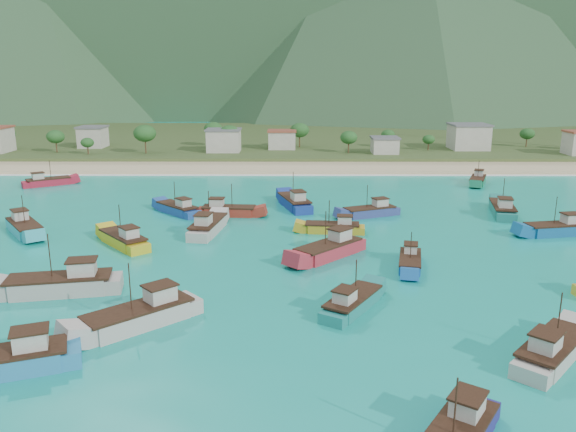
{
  "coord_description": "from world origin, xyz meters",
  "views": [
    {
      "loc": [
        -5.84,
        -63.05,
        23.7
      ],
      "look_at": [
        -6.12,
        18.0,
        3.0
      ],
      "focal_mm": 35.0,
      "sensor_mm": 36.0,
      "label": 1
    }
  ],
  "objects_px": {
    "boat_1": "(24,228)",
    "boat_27": "(352,304)",
    "boat_16": "(478,181)",
    "boat_19": "(48,182)",
    "boat_2": "(410,262)",
    "boat_24": "(178,210)",
    "boat_6": "(558,230)",
    "boat_26": "(330,250)",
    "boat_7": "(502,210)",
    "boat_17": "(228,212)",
    "boat_13": "(295,203)",
    "boat_14": "(5,364)",
    "boat_10": "(552,352)",
    "boat_9": "(208,227)",
    "boat_18": "(124,241)",
    "boat_30": "(333,229)",
    "boat_0": "(141,317)",
    "boat_11": "(371,212)",
    "boat_28": "(62,285)"
  },
  "relations": [
    {
      "from": "boat_1",
      "to": "boat_27",
      "type": "distance_m",
      "value": 54.7
    },
    {
      "from": "boat_16",
      "to": "boat_19",
      "type": "xyz_separation_m",
      "value": [
        -93.98,
        -2.14,
        0.04
      ]
    },
    {
      "from": "boat_2",
      "to": "boat_24",
      "type": "height_order",
      "value": "boat_24"
    },
    {
      "from": "boat_6",
      "to": "boat_26",
      "type": "height_order",
      "value": "boat_26"
    },
    {
      "from": "boat_2",
      "to": "boat_7",
      "type": "relative_size",
      "value": 0.77
    },
    {
      "from": "boat_17",
      "to": "boat_27",
      "type": "relative_size",
      "value": 1.07
    },
    {
      "from": "boat_13",
      "to": "boat_14",
      "type": "distance_m",
      "value": 62.69
    },
    {
      "from": "boat_26",
      "to": "boat_19",
      "type": "bearing_deg",
      "value": 4.4
    },
    {
      "from": "boat_2",
      "to": "boat_7",
      "type": "bearing_deg",
      "value": -116.28
    },
    {
      "from": "boat_10",
      "to": "boat_24",
      "type": "xyz_separation_m",
      "value": [
        -41.7,
        51.15,
        -0.07
      ]
    },
    {
      "from": "boat_9",
      "to": "boat_18",
      "type": "height_order",
      "value": "boat_9"
    },
    {
      "from": "boat_6",
      "to": "boat_27",
      "type": "xyz_separation_m",
      "value": [
        -34.11,
        -27.88,
        -0.12
      ]
    },
    {
      "from": "boat_10",
      "to": "boat_30",
      "type": "distance_m",
      "value": 42.28
    },
    {
      "from": "boat_0",
      "to": "boat_30",
      "type": "xyz_separation_m",
      "value": [
        21.04,
        32.62,
        -0.28
      ]
    },
    {
      "from": "boat_13",
      "to": "boat_24",
      "type": "height_order",
      "value": "boat_13"
    },
    {
      "from": "boat_17",
      "to": "boat_13",
      "type": "bearing_deg",
      "value": 121.37
    },
    {
      "from": "boat_1",
      "to": "boat_17",
      "type": "bearing_deg",
      "value": 163.35
    },
    {
      "from": "boat_10",
      "to": "boat_30",
      "type": "relative_size",
      "value": 1.05
    },
    {
      "from": "boat_2",
      "to": "boat_6",
      "type": "xyz_separation_m",
      "value": [
        25.37,
        14.52,
        0.22
      ]
    },
    {
      "from": "boat_11",
      "to": "boat_28",
      "type": "bearing_deg",
      "value": 109.54
    },
    {
      "from": "boat_11",
      "to": "boat_19",
      "type": "distance_m",
      "value": 71.52
    },
    {
      "from": "boat_26",
      "to": "boat_27",
      "type": "relative_size",
      "value": 1.1
    },
    {
      "from": "boat_9",
      "to": "boat_30",
      "type": "height_order",
      "value": "boat_9"
    },
    {
      "from": "boat_14",
      "to": "boat_11",
      "type": "bearing_deg",
      "value": -56.24
    },
    {
      "from": "boat_7",
      "to": "boat_16",
      "type": "relative_size",
      "value": 1.17
    },
    {
      "from": "boat_2",
      "to": "boat_26",
      "type": "bearing_deg",
      "value": -9.58
    },
    {
      "from": "boat_6",
      "to": "boat_13",
      "type": "xyz_separation_m",
      "value": [
        -39.68,
        17.36,
        0.1
      ]
    },
    {
      "from": "boat_2",
      "to": "boat_9",
      "type": "xyz_separation_m",
      "value": [
        -27.7,
        15.56,
        0.29
      ]
    },
    {
      "from": "boat_18",
      "to": "boat_27",
      "type": "relative_size",
      "value": 1.05
    },
    {
      "from": "boat_2",
      "to": "boat_18",
      "type": "distance_m",
      "value": 39.54
    },
    {
      "from": "boat_18",
      "to": "boat_19",
      "type": "height_order",
      "value": "boat_18"
    },
    {
      "from": "boat_9",
      "to": "boat_11",
      "type": "height_order",
      "value": "boat_9"
    },
    {
      "from": "boat_14",
      "to": "boat_27",
      "type": "xyz_separation_m",
      "value": [
        29.58,
        12.67,
        -0.2
      ]
    },
    {
      "from": "boat_14",
      "to": "boat_16",
      "type": "bearing_deg",
      "value": -59.46
    },
    {
      "from": "boat_19",
      "to": "boat_30",
      "type": "bearing_deg",
      "value": 24.97
    },
    {
      "from": "boat_1",
      "to": "boat_9",
      "type": "xyz_separation_m",
      "value": [
        27.87,
        0.65,
        0.04
      ]
    },
    {
      "from": "boat_26",
      "to": "boat_27",
      "type": "bearing_deg",
      "value": 138.05
    },
    {
      "from": "boat_10",
      "to": "boat_27",
      "type": "bearing_deg",
      "value": -170.37
    },
    {
      "from": "boat_9",
      "to": "boat_27",
      "type": "relative_size",
      "value": 1.22
    },
    {
      "from": "boat_6",
      "to": "boat_11",
      "type": "bearing_deg",
      "value": 57.03
    },
    {
      "from": "boat_10",
      "to": "boat_26",
      "type": "xyz_separation_m",
      "value": [
        -16.96,
        27.74,
        0.09
      ]
    },
    {
      "from": "boat_14",
      "to": "boat_30",
      "type": "bearing_deg",
      "value": -56.44
    },
    {
      "from": "boat_13",
      "to": "boat_17",
      "type": "bearing_deg",
      "value": -169.61
    },
    {
      "from": "boat_1",
      "to": "boat_11",
      "type": "distance_m",
      "value": 55.28
    },
    {
      "from": "boat_1",
      "to": "boat_26",
      "type": "bearing_deg",
      "value": 129.36
    },
    {
      "from": "boat_13",
      "to": "boat_30",
      "type": "height_order",
      "value": "boat_13"
    },
    {
      "from": "boat_1",
      "to": "boat_26",
      "type": "relative_size",
      "value": 1.01
    },
    {
      "from": "boat_10",
      "to": "boat_14",
      "type": "height_order",
      "value": "boat_14"
    },
    {
      "from": "boat_6",
      "to": "boat_18",
      "type": "relative_size",
      "value": 1.1
    },
    {
      "from": "boat_16",
      "to": "boat_17",
      "type": "distance_m",
      "value": 59.33
    }
  ]
}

